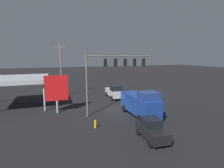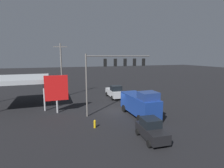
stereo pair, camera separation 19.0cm
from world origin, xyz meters
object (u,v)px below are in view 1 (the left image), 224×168
(pickup_parked, at_px, (115,92))
(hatchback_crossing, at_px, (152,130))
(delivery_truck, at_px, (140,104))
(fire_hydrant, at_px, (95,124))
(traffic_signal_assembly, at_px, (114,68))
(price_sign, at_px, (56,89))
(utility_pole, at_px, (61,69))

(pickup_parked, bearing_deg, hatchback_crossing, -7.00)
(delivery_truck, height_order, pickup_parked, delivery_truck)
(pickup_parked, distance_m, fire_hydrant, 13.85)
(fire_hydrant, bearing_deg, hatchback_crossing, 135.38)
(traffic_signal_assembly, relative_size, fire_hydrant, 10.16)
(delivery_truck, relative_size, pickup_parked, 1.30)
(delivery_truck, xyz_separation_m, hatchback_crossing, (1.96, 5.93, -0.75))
(price_sign, relative_size, hatchback_crossing, 1.32)
(fire_hydrant, bearing_deg, traffic_signal_assembly, -132.77)
(price_sign, distance_m, hatchback_crossing, 13.73)
(pickup_parked, height_order, hatchback_crossing, pickup_parked)
(delivery_truck, bearing_deg, pickup_parked, 177.01)
(traffic_signal_assembly, xyz_separation_m, hatchback_crossing, (-0.77, 8.17, -5.24))
(price_sign, relative_size, delivery_truck, 0.75)
(pickup_parked, xyz_separation_m, hatchback_crossing, (2.35, 16.40, -0.16))
(utility_pole, bearing_deg, delivery_truck, 121.03)
(traffic_signal_assembly, height_order, utility_pole, utility_pole)
(delivery_truck, height_order, hatchback_crossing, delivery_truck)
(utility_pole, bearing_deg, price_sign, 82.46)
(pickup_parked, xyz_separation_m, fire_hydrant, (6.71, 12.10, -0.67))
(pickup_parked, distance_m, hatchback_crossing, 16.57)
(delivery_truck, distance_m, hatchback_crossing, 6.29)
(traffic_signal_assembly, height_order, delivery_truck, traffic_signal_assembly)
(price_sign, bearing_deg, hatchback_crossing, 126.25)
(pickup_parked, bearing_deg, utility_pole, -112.56)
(traffic_signal_assembly, distance_m, delivery_truck, 5.71)
(price_sign, height_order, pickup_parked, price_sign)
(traffic_signal_assembly, height_order, fire_hydrant, traffic_signal_assembly)
(utility_pole, relative_size, price_sign, 1.93)
(utility_pole, height_order, delivery_truck, utility_pole)
(delivery_truck, relative_size, hatchback_crossing, 1.75)
(traffic_signal_assembly, relative_size, price_sign, 1.74)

